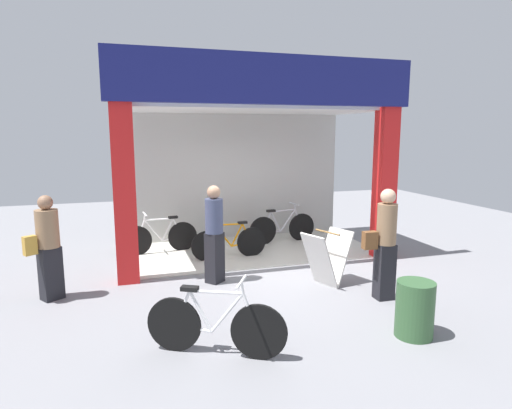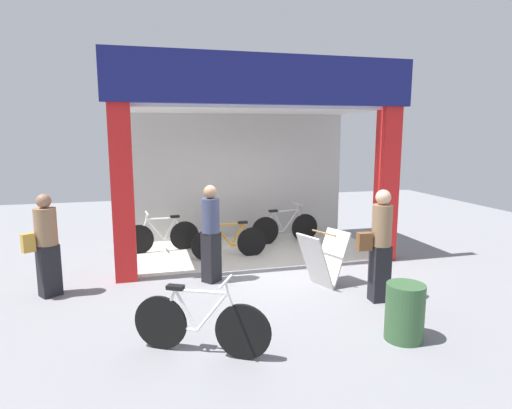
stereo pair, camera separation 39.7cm
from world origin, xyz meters
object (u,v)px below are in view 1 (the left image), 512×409
sandwich_board_sign (327,258)px  pedestrian_2 (48,246)px  bicycle_inside_1 (230,242)px  bicycle_inside_0 (282,227)px  bicycle_parked_0 (215,325)px  trash_bin (415,309)px  pedestrian_1 (385,243)px  pedestrian_0 (214,233)px  bicycle_inside_2 (160,237)px

sandwich_board_sign → pedestrian_2: (-4.45, 0.69, 0.39)m
bicycle_inside_1 → sandwich_board_sign: (1.22, -2.02, 0.12)m
bicycle_inside_0 → sandwich_board_sign: 2.96m
bicycle_parked_0 → trash_bin: size_ratio=2.07×
bicycle_inside_0 → pedestrian_1: (0.27, -3.79, 0.54)m
pedestrian_1 → pedestrian_2: 5.25m
pedestrian_0 → pedestrian_1: pedestrian_1 is taller
bicycle_inside_1 → pedestrian_1: (1.79, -2.87, 0.56)m
bicycle_inside_2 → sandwich_board_sign: sandwich_board_sign is taller
bicycle_inside_0 → pedestrian_2: 5.27m
bicycle_inside_2 → pedestrian_0: 2.36m
bicycle_inside_1 → trash_bin: size_ratio=2.18×
pedestrian_1 → trash_bin: (-0.35, -1.24, -0.54)m
bicycle_inside_0 → bicycle_parked_0: bearing=-119.1°
bicycle_inside_0 → bicycle_inside_1: 1.78m
bicycle_inside_2 → bicycle_inside_0: bearing=1.0°
bicycle_inside_0 → bicycle_parked_0: bicycle_parked_0 is taller
bicycle_parked_0 → trash_bin: bearing=-6.6°
bicycle_inside_0 → pedestrian_2: bearing=-154.7°
sandwich_board_sign → bicycle_inside_2: bearing=131.5°
pedestrian_1 → pedestrian_2: size_ratio=1.06×
bicycle_inside_1 → bicycle_parked_0: bicycle_parked_0 is taller
bicycle_inside_2 → pedestrian_0: (0.74, -2.18, 0.52)m
pedestrian_1 → pedestrian_2: (-5.01, 1.54, -0.05)m
bicycle_inside_1 → pedestrian_0: (-0.59, -1.31, 0.53)m
bicycle_parked_0 → pedestrian_0: bearing=78.2°
pedestrian_0 → pedestrian_1: bearing=-33.3°
bicycle_inside_1 → sandwich_board_sign: 2.36m
bicycle_inside_0 → pedestrian_0: bearing=-133.4°
pedestrian_0 → sandwich_board_sign: bearing=-21.3°
pedestrian_2 → trash_bin: pedestrian_2 is taller
bicycle_inside_2 → sandwich_board_sign: (2.56, -2.89, 0.11)m
bicycle_inside_0 → pedestrian_2: (-4.75, -2.25, 0.49)m
sandwich_board_sign → pedestrian_0: bearing=158.7°
bicycle_inside_1 → pedestrian_0: pedestrian_0 is taller
bicycle_inside_0 → pedestrian_1: 3.84m
bicycle_parked_0 → pedestrian_0: 2.61m
bicycle_parked_0 → sandwich_board_sign: 2.95m
bicycle_parked_0 → pedestrian_2: pedestrian_2 is taller
sandwich_board_sign → bicycle_inside_0: bearing=84.2°
bicycle_inside_0 → pedestrian_1: size_ratio=0.96×
pedestrian_2 → bicycle_parked_0: bearing=-49.7°
bicycle_inside_1 → pedestrian_1: pedestrian_1 is taller
pedestrian_1 → bicycle_inside_1: bearing=121.9°
bicycle_parked_0 → sandwich_board_sign: bearing=37.6°
bicycle_inside_2 → pedestrian_1: size_ratio=0.93×
pedestrian_0 → bicycle_parked_0: bearing=-101.8°
sandwich_board_sign → pedestrian_0: 1.99m
bicycle_inside_2 → trash_bin: (2.77, -4.98, 0.00)m
bicycle_inside_0 → sandwich_board_sign: size_ratio=1.78×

